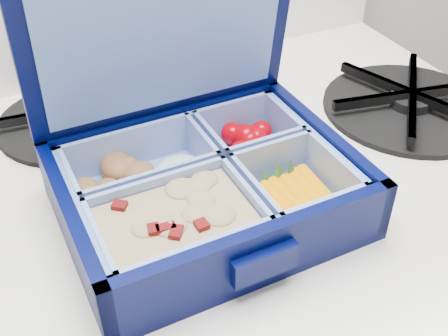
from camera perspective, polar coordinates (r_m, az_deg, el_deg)
name	(u,v)px	position (r m, az deg, el deg)	size (l,w,h in m)	color
bento_box	(207,189)	(0.49, -1.76, -2.10)	(0.25, 0.19, 0.06)	#000532
burner_grate	(411,99)	(0.68, 18.48, 6.67)	(0.20, 0.20, 0.03)	black
burner_grate_rear	(72,116)	(0.64, -15.18, 5.10)	(0.16, 0.16, 0.02)	black
fork	(199,109)	(0.65, -2.55, 6.05)	(0.02, 0.17, 0.01)	silver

